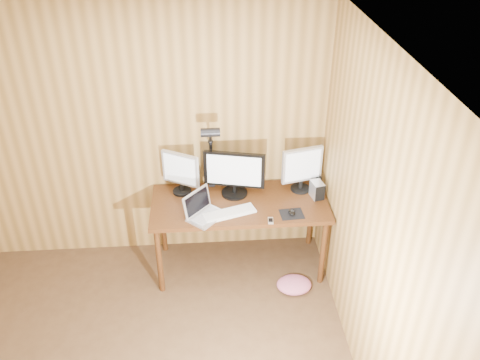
{
  "coord_description": "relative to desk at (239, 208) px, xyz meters",
  "views": [
    {
      "loc": [
        0.65,
        -2.14,
        3.38
      ],
      "look_at": [
        0.93,
        1.58,
        1.02
      ],
      "focal_mm": 38.0,
      "sensor_mm": 36.0,
      "label": 1
    }
  ],
  "objects": [
    {
      "name": "laptop",
      "position": [
        -0.34,
        -0.25,
        0.18
      ],
      "size": [
        0.39,
        0.39,
        0.23
      ],
      "rotation": [
        0.0,
        0.0,
        0.84
      ],
      "color": "silver",
      "rests_on": "desk"
    },
    {
      "name": "monitor_center",
      "position": [
        -0.04,
        0.07,
        0.35
      ],
      "size": [
        0.55,
        0.24,
        0.44
      ],
      "rotation": [
        0.0,
        0.0,
        -0.22
      ],
      "color": "black",
      "rests_on": "desk"
    },
    {
      "name": "mousepad",
      "position": [
        0.44,
        -0.29,
        0.12
      ],
      "size": [
        0.21,
        0.18,
        0.0
      ],
      "primitive_type": "cube",
      "rotation": [
        0.0,
        0.0,
        0.08
      ],
      "color": "black",
      "rests_on": "desk"
    },
    {
      "name": "monitor_left",
      "position": [
        -0.52,
        0.13,
        0.34
      ],
      "size": [
        0.34,
        0.2,
        0.41
      ],
      "rotation": [
        0.0,
        0.0,
        -0.5
      ],
      "color": "black",
      "rests_on": "desk"
    },
    {
      "name": "fabric_pile",
      "position": [
        0.48,
        -0.44,
        -0.58
      ],
      "size": [
        0.36,
        0.31,
        0.1
      ],
      "primitive_type": null,
      "rotation": [
        0.0,
        0.0,
        0.15
      ],
      "color": "#C25E7D",
      "rests_on": "floor"
    },
    {
      "name": "monitor_right",
      "position": [
        0.59,
        0.09,
        0.36
      ],
      "size": [
        0.38,
        0.18,
        0.44
      ],
      "rotation": [
        0.0,
        0.0,
        0.24
      ],
      "color": "black",
      "rests_on": "desk"
    },
    {
      "name": "desk",
      "position": [
        0.0,
        0.0,
        0.0
      ],
      "size": [
        1.6,
        0.7,
        0.75
      ],
      "color": "#44230E",
      "rests_on": "floor"
    },
    {
      "name": "phone",
      "position": [
        0.25,
        -0.38,
        0.13
      ],
      "size": [
        0.05,
        0.09,
        0.01
      ],
      "rotation": [
        0.0,
        0.0,
        -0.09
      ],
      "color": "silver",
      "rests_on": "desk"
    },
    {
      "name": "desk_lamp",
      "position": [
        -0.24,
        0.14,
        0.57
      ],
      "size": [
        0.17,
        0.24,
        0.73
      ],
      "rotation": [
        0.0,
        0.0,
        -0.28
      ],
      "color": "black",
      "rests_on": "desk"
    },
    {
      "name": "speaker",
      "position": [
        0.75,
        0.1,
        0.18
      ],
      "size": [
        0.05,
        0.05,
        0.13
      ],
      "primitive_type": "cylinder",
      "color": "black",
      "rests_on": "desk"
    },
    {
      "name": "room_shell",
      "position": [
        -0.93,
        -1.7,
        0.62
      ],
      "size": [
        4.0,
        4.0,
        4.0
      ],
      "color": "#4E341E",
      "rests_on": "ground"
    },
    {
      "name": "keyboard",
      "position": [
        -0.1,
        -0.25,
        0.13
      ],
      "size": [
        0.48,
        0.28,
        0.02
      ],
      "rotation": [
        0.0,
        0.0,
        0.31
      ],
      "color": "white",
      "rests_on": "desk"
    },
    {
      "name": "hard_drive",
      "position": [
        0.71,
        -0.04,
        0.2
      ],
      "size": [
        0.12,
        0.16,
        0.15
      ],
      "rotation": [
        0.0,
        0.0,
        0.22
      ],
      "color": "silver",
      "rests_on": "desk"
    },
    {
      "name": "mouse",
      "position": [
        0.44,
        -0.29,
        0.14
      ],
      "size": [
        0.08,
        0.11,
        0.04
      ],
      "primitive_type": "ellipsoid",
      "rotation": [
        0.0,
        0.0,
        -0.18
      ],
      "color": "black",
      "rests_on": "mousepad"
    }
  ]
}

